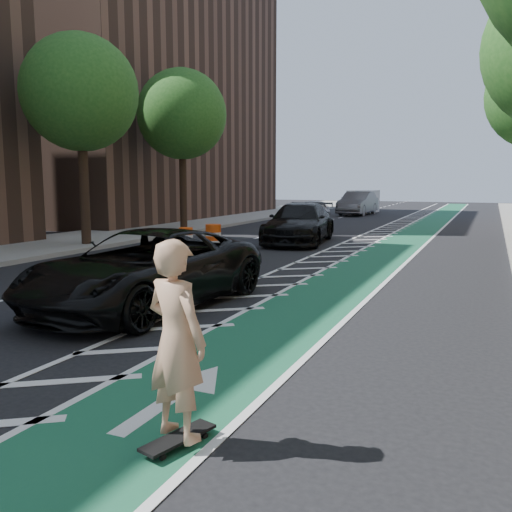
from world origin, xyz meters
The scene contains 18 objects.
ground centered at (0.00, 0.00, 0.00)m, with size 120.00×120.00×0.00m, color black.
bike_lane centered at (3.00, 10.00, 0.01)m, with size 2.00×90.00×0.01m, color #18563A.
buffer_strip centered at (1.50, 10.00, 0.01)m, with size 1.40×90.00×0.01m, color silver.
sidewalk_left centered at (-9.50, 10.00, 0.07)m, with size 5.00×90.00×0.15m, color gray.
curb_left centered at (-7.05, 10.00, 0.08)m, with size 0.12×90.00×0.16m, color gray.
building_left_far centered at (-17.50, 24.00, 9.00)m, with size 14.00×22.00×18.00m, color brown.
tree_l_c centered at (-7.90, 8.00, 5.77)m, with size 4.20×4.20×7.90m.
tree_l_d centered at (-7.90, 16.00, 5.77)m, with size 4.20×4.20×7.90m.
skateboard centered at (3.70, -3.72, 0.09)m, with size 0.45×0.86×0.11m.
skateboarder centered at (3.70, -3.72, 1.08)m, with size 0.71×0.46×1.93m, color tan.
suv_near centered at (0.00, 1.08, 0.79)m, with size 2.62×5.69×1.58m, color black.
suv_far centered at (-0.89, 13.25, 0.82)m, with size 2.29×5.63×1.63m, color black.
car_silver centered at (-3.51, 23.14, 0.71)m, with size 1.69×4.19×1.43m, color #A6A4AA.
car_grey centered at (-2.80, 32.08, 0.86)m, with size 1.82×5.23×1.72m, color slate.
box_truck centered at (-3.18, 34.94, 0.81)m, with size 2.15×4.35×1.76m.
barrel_a centered at (-3.80, 9.00, 0.41)m, with size 0.64×0.64×0.87m.
barrel_b centered at (-2.94, 9.50, 0.46)m, with size 0.72×0.72×0.98m.
barrel_c centered at (-2.40, 16.00, 0.43)m, with size 0.67×0.67×0.91m.
Camera 1 is at (6.38, -7.98, 2.58)m, focal length 38.00 mm.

